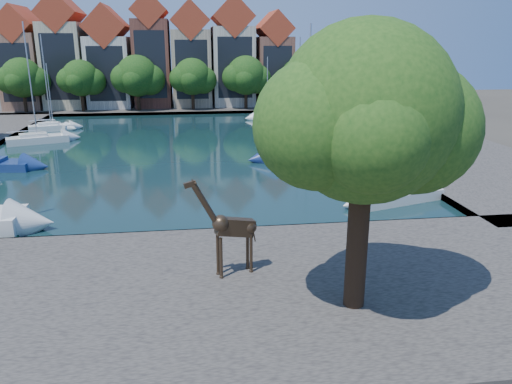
{
  "coord_description": "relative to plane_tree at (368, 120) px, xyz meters",
  "views": [
    {
      "loc": [
        1.48,
        -25.63,
        10.27
      ],
      "look_at": [
        4.61,
        -2.0,
        3.07
      ],
      "focal_mm": 35.0,
      "sensor_mm": 36.0,
      "label": 1
    }
  ],
  "objects": [
    {
      "name": "right_quay",
      "position": [
        17.38,
        33.01,
        -7.42
      ],
      "size": [
        14.0,
        52.0,
        0.5
      ],
      "primitive_type": "cube",
      "color": "#524D47",
      "rests_on": "ground"
    },
    {
      "name": "sailboat_right_c",
      "position": [
        6.61,
        41.46,
        -6.97
      ],
      "size": [
        6.47,
        3.64,
        10.71
      ],
      "color": "silver",
      "rests_on": "water_basin"
    },
    {
      "name": "giraffe_statue",
      "position": [
        -4.63,
        3.26,
        -4.99
      ],
      "size": [
        3.05,
        1.24,
        4.44
      ],
      "color": "#382A1C",
      "rests_on": "near_quay"
    },
    {
      "name": "sailboat_right_b",
      "position": [
        4.38,
        27.18,
        -6.98
      ],
      "size": [
        8.67,
        5.07,
        11.7
      ],
      "color": "navy",
      "rests_on": "water_basin"
    },
    {
      "name": "sailboat_right_a",
      "position": [
        7.38,
        13.56,
        -7.07
      ],
      "size": [
        6.47,
        3.89,
        8.74
      ],
      "color": "silver",
      "rests_on": "water_basin"
    },
    {
      "name": "far_tree_east",
      "position": [
        2.49,
        59.5,
        -2.43
      ],
      "size": [
        7.54,
        5.8,
        7.84
      ],
      "color": "#332114",
      "rests_on": "far_quay"
    },
    {
      "name": "townhouse_east_mid",
      "position": [
        0.88,
        64.99,
        0.43
      ],
      "size": [
        6.43,
        9.18,
        16.65
      ],
      "color": "beige",
      "rests_on": "far_quay"
    },
    {
      "name": "far_quay",
      "position": [
        -7.62,
        65.01,
        -7.42
      ],
      "size": [
        60.0,
        16.0,
        0.5
      ],
      "primitive_type": "cube",
      "color": "#524D47",
      "rests_on": "ground"
    },
    {
      "name": "sailboat_left_c",
      "position": [
        -22.09,
        37.54,
        -7.0
      ],
      "size": [
        6.38,
        4.1,
        12.12
      ],
      "color": "silver",
      "rests_on": "water_basin"
    },
    {
      "name": "sailboat_right_d",
      "position": [
        4.38,
        51.24,
        -7.08
      ],
      "size": [
        4.86,
        2.77,
        8.25
      ],
      "color": "white",
      "rests_on": "water_basin"
    },
    {
      "name": "far_tree_mid_east",
      "position": [
        -5.52,
        59.5,
        -2.54
      ],
      "size": [
        7.02,
        5.4,
        7.52
      ],
      "color": "#332114",
      "rests_on": "far_quay"
    },
    {
      "name": "far_tree_mid_west",
      "position": [
        -13.51,
        59.5,
        -2.38
      ],
      "size": [
        7.8,
        6.0,
        8.0
      ],
      "color": "#332114",
      "rests_on": "far_quay"
    },
    {
      "name": "water_basin",
      "position": [
        -7.62,
        33.01,
        -7.63
      ],
      "size": [
        38.0,
        50.0,
        0.08
      ],
      "primitive_type": "cube",
      "color": "black",
      "rests_on": "ground"
    },
    {
      "name": "far_tree_west",
      "position": [
        -21.52,
        59.5,
        -2.6
      ],
      "size": [
        6.76,
        5.2,
        7.36
      ],
      "color": "#332114",
      "rests_on": "far_quay"
    },
    {
      "name": "plane_tree",
      "position": [
        0.0,
        0.0,
        0.0
      ],
      "size": [
        8.32,
        6.4,
        10.62
      ],
      "color": "#332114",
      "rests_on": "near_quay"
    },
    {
      "name": "far_tree_far_east",
      "position": [
        10.48,
        59.5,
        -2.6
      ],
      "size": [
        6.76,
        5.2,
        7.36
      ],
      "color": "#332114",
      "rests_on": "far_quay"
    },
    {
      "name": "townhouse_east_inner",
      "position": [
        -5.62,
        64.99,
        0.06
      ],
      "size": [
        5.94,
        9.18,
        15.79
      ],
      "color": "tan",
      "rests_on": "far_quay"
    },
    {
      "name": "townhouse_east_end",
      "position": [
        7.38,
        64.99,
        -0.56
      ],
      "size": [
        5.44,
        9.18,
        14.43
      ],
      "color": "brown",
      "rests_on": "far_quay"
    },
    {
      "name": "sailboat_left_e",
      "position": [
        -22.62,
        45.23,
        -7.01
      ],
      "size": [
        5.38,
        3.27,
        10.98
      ],
      "color": "white",
      "rests_on": "water_basin"
    },
    {
      "name": "far_tree_far_west",
      "position": [
        -29.51,
        59.5,
        -2.49
      ],
      "size": [
        7.28,
        5.6,
        7.68
      ],
      "color": "#332114",
      "rests_on": "far_quay"
    },
    {
      "name": "near_quay",
      "position": [
        -7.62,
        2.01,
        -7.42
      ],
      "size": [
        50.0,
        14.0,
        0.5
      ],
      "primitive_type": "cube",
      "color": "#524D47",
      "rests_on": "ground"
    },
    {
      "name": "townhouse_west_mid",
      "position": [
        -24.62,
        64.99,
        0.56
      ],
      "size": [
        5.94,
        9.18,
        16.79
      ],
      "color": "#BCB290",
      "rests_on": "far_quay"
    },
    {
      "name": "sailboat_left_d",
      "position": [
        -22.62,
        46.15,
        -7.11
      ],
      "size": [
        4.66,
        3.17,
        7.78
      ],
      "color": "silver",
      "rests_on": "water_basin"
    },
    {
      "name": "ground",
      "position": [
        -7.62,
        9.01,
        -7.67
      ],
      "size": [
        160.0,
        160.0,
        0.0
      ],
      "primitive_type": "plane",
      "color": "#38332B",
      "rests_on": "ground"
    },
    {
      "name": "townhouse_west_inner",
      "position": [
        -18.12,
        64.99,
        -0.32
      ],
      "size": [
        6.43,
        9.18,
        15.15
      ],
      "color": "beige",
      "rests_on": "far_quay"
    },
    {
      "name": "townhouse_west_end",
      "position": [
        -30.62,
        64.99,
        -0.31
      ],
      "size": [
        5.44,
        9.18,
        14.93
      ],
      "color": "#8C614C",
      "rests_on": "far_quay"
    },
    {
      "name": "townhouse_center",
      "position": [
        -11.62,
        64.99,
        0.69
      ],
      "size": [
        5.44,
        9.18,
        16.93
      ],
      "color": "brown",
      "rests_on": "far_quay"
    }
  ]
}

